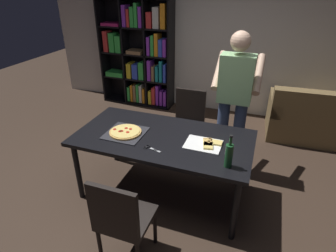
{
  "coord_description": "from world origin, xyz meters",
  "views": [
    {
      "loc": [
        0.92,
        -2.4,
        2.23
      ],
      "look_at": [
        0.0,
        0.15,
        0.8
      ],
      "focal_mm": 29.96,
      "sensor_mm": 36.0,
      "label": 1
    }
  ],
  "objects_px": {
    "couch": "(327,122)",
    "person_serving_pizza": "(234,97)",
    "dining_table": "(163,142)",
    "wine_bottle": "(229,155)",
    "kitchen_scissors": "(150,148)",
    "chair_far_side": "(188,118)",
    "pepperoni_pizza_on_tray": "(125,132)",
    "chair_near_camera": "(121,218)",
    "bookshelf": "(140,55)"
  },
  "relations": [
    {
      "from": "person_serving_pizza",
      "to": "wine_bottle",
      "type": "relative_size",
      "value": 5.54
    },
    {
      "from": "chair_near_camera",
      "to": "couch",
      "type": "height_order",
      "value": "chair_near_camera"
    },
    {
      "from": "chair_far_side",
      "to": "person_serving_pizza",
      "type": "height_order",
      "value": "person_serving_pizza"
    },
    {
      "from": "chair_far_side",
      "to": "wine_bottle",
      "type": "bearing_deg",
      "value": -60.09
    },
    {
      "from": "couch",
      "to": "person_serving_pizza",
      "type": "bearing_deg",
      "value": -136.14
    },
    {
      "from": "chair_near_camera",
      "to": "pepperoni_pizza_on_tray",
      "type": "relative_size",
      "value": 2.23
    },
    {
      "from": "person_serving_pizza",
      "to": "kitchen_scissors",
      "type": "relative_size",
      "value": 8.81
    },
    {
      "from": "couch",
      "to": "wine_bottle",
      "type": "distance_m",
      "value": 2.63
    },
    {
      "from": "chair_far_side",
      "to": "kitchen_scissors",
      "type": "bearing_deg",
      "value": -91.9
    },
    {
      "from": "chair_far_side",
      "to": "bookshelf",
      "type": "relative_size",
      "value": 0.46
    },
    {
      "from": "couch",
      "to": "bookshelf",
      "type": "xyz_separation_m",
      "value": [
        -3.28,
        0.39,
        0.66
      ]
    },
    {
      "from": "chair_near_camera",
      "to": "kitchen_scissors",
      "type": "bearing_deg",
      "value": 93.33
    },
    {
      "from": "couch",
      "to": "wine_bottle",
      "type": "relative_size",
      "value": 5.51
    },
    {
      "from": "wine_bottle",
      "to": "kitchen_scissors",
      "type": "distance_m",
      "value": 0.78
    },
    {
      "from": "dining_table",
      "to": "bookshelf",
      "type": "relative_size",
      "value": 0.96
    },
    {
      "from": "dining_table",
      "to": "bookshelf",
      "type": "height_order",
      "value": "bookshelf"
    },
    {
      "from": "chair_far_side",
      "to": "bookshelf",
      "type": "height_order",
      "value": "bookshelf"
    },
    {
      "from": "kitchen_scissors",
      "to": "dining_table",
      "type": "bearing_deg",
      "value": 81.27
    },
    {
      "from": "chair_far_side",
      "to": "person_serving_pizza",
      "type": "distance_m",
      "value": 0.81
    },
    {
      "from": "pepperoni_pizza_on_tray",
      "to": "wine_bottle",
      "type": "xyz_separation_m",
      "value": [
        1.13,
        -0.22,
        0.1
      ]
    },
    {
      "from": "chair_near_camera",
      "to": "couch",
      "type": "xyz_separation_m",
      "value": [
        1.9,
        2.95,
        -0.21
      ]
    },
    {
      "from": "dining_table",
      "to": "pepperoni_pizza_on_tray",
      "type": "bearing_deg",
      "value": -168.88
    },
    {
      "from": "couch",
      "to": "bookshelf",
      "type": "height_order",
      "value": "bookshelf"
    },
    {
      "from": "couch",
      "to": "kitchen_scissors",
      "type": "height_order",
      "value": "couch"
    },
    {
      "from": "pepperoni_pizza_on_tray",
      "to": "chair_near_camera",
      "type": "bearing_deg",
      "value": -65.47
    },
    {
      "from": "dining_table",
      "to": "wine_bottle",
      "type": "xyz_separation_m",
      "value": [
        0.73,
        -0.3,
        0.19
      ]
    },
    {
      "from": "bookshelf",
      "to": "pepperoni_pizza_on_tray",
      "type": "height_order",
      "value": "bookshelf"
    },
    {
      "from": "person_serving_pizza",
      "to": "pepperoni_pizza_on_tray",
      "type": "height_order",
      "value": "person_serving_pizza"
    },
    {
      "from": "couch",
      "to": "kitchen_scissors",
      "type": "bearing_deg",
      "value": -130.8
    },
    {
      "from": "dining_table",
      "to": "chair_far_side",
      "type": "xyz_separation_m",
      "value": [
        0.0,
        0.96,
        -0.17
      ]
    },
    {
      "from": "dining_table",
      "to": "pepperoni_pizza_on_tray",
      "type": "xyz_separation_m",
      "value": [
        -0.4,
        -0.08,
        0.08
      ]
    },
    {
      "from": "dining_table",
      "to": "chair_near_camera",
      "type": "distance_m",
      "value": 0.98
    },
    {
      "from": "dining_table",
      "to": "couch",
      "type": "xyz_separation_m",
      "value": [
        1.9,
        1.99,
        -0.38
      ]
    },
    {
      "from": "dining_table",
      "to": "person_serving_pizza",
      "type": "relative_size",
      "value": 1.07
    },
    {
      "from": "chair_near_camera",
      "to": "person_serving_pizza",
      "type": "bearing_deg",
      "value": 70.33
    },
    {
      "from": "chair_near_camera",
      "to": "chair_far_side",
      "type": "distance_m",
      "value": 1.93
    },
    {
      "from": "wine_bottle",
      "to": "kitchen_scissors",
      "type": "height_order",
      "value": "wine_bottle"
    },
    {
      "from": "chair_far_side",
      "to": "couch",
      "type": "xyz_separation_m",
      "value": [
        1.9,
        1.02,
        -0.21
      ]
    },
    {
      "from": "bookshelf",
      "to": "wine_bottle",
      "type": "height_order",
      "value": "bookshelf"
    },
    {
      "from": "pepperoni_pizza_on_tray",
      "to": "person_serving_pizza",
      "type": "bearing_deg",
      "value": 39.07
    },
    {
      "from": "bookshelf",
      "to": "dining_table",
      "type": "bearing_deg",
      "value": -59.97
    },
    {
      "from": "dining_table",
      "to": "kitchen_scissors",
      "type": "bearing_deg",
      "value": -98.73
    },
    {
      "from": "wine_bottle",
      "to": "chair_near_camera",
      "type": "bearing_deg",
      "value": -137.56
    },
    {
      "from": "chair_near_camera",
      "to": "dining_table",
      "type": "bearing_deg",
      "value": 90.0
    },
    {
      "from": "chair_far_side",
      "to": "kitchen_scissors",
      "type": "relative_size",
      "value": 4.53
    },
    {
      "from": "chair_far_side",
      "to": "couch",
      "type": "bearing_deg",
      "value": 28.23
    },
    {
      "from": "dining_table",
      "to": "wine_bottle",
      "type": "relative_size",
      "value": 5.9
    },
    {
      "from": "chair_far_side",
      "to": "person_serving_pizza",
      "type": "xyz_separation_m",
      "value": [
        0.61,
        -0.22,
        0.49
      ]
    },
    {
      "from": "chair_far_side",
      "to": "wine_bottle",
      "type": "xyz_separation_m",
      "value": [
        0.73,
        -1.26,
        0.36
      ]
    },
    {
      "from": "person_serving_pizza",
      "to": "pepperoni_pizza_on_tray",
      "type": "xyz_separation_m",
      "value": [
        -1.02,
        -0.82,
        -0.23
      ]
    }
  ]
}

